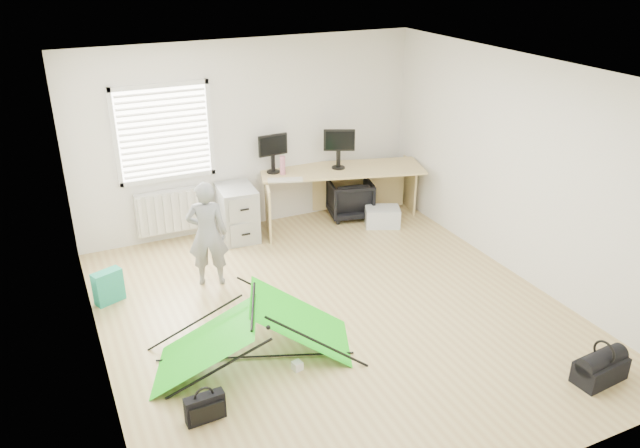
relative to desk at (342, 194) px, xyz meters
name	(u,v)px	position (x,y,z in m)	size (l,w,h in m)	color
ground	(335,313)	(-1.26, -2.32, -0.41)	(5.50, 5.50, 0.00)	tan
back_wall	(250,136)	(-1.26, 0.43, 0.94)	(5.00, 0.02, 2.70)	silver
window	(164,133)	(-2.46, 0.39, 1.14)	(1.20, 0.06, 1.20)	silver
radiator	(173,211)	(-2.46, 0.35, 0.04)	(1.00, 0.12, 0.60)	silver
desk	(342,194)	(0.00, 0.00, 0.00)	(2.39, 0.76, 0.81)	tan
filing_cabinet	(237,213)	(-1.62, 0.05, -0.03)	(0.49, 0.65, 0.76)	#A5A9AB
monitor_left	(273,159)	(-0.98, 0.28, 0.62)	(0.44, 0.10, 0.42)	black
monitor_right	(338,154)	(-0.04, 0.04, 0.62)	(0.45, 0.10, 0.43)	black
keyboard	(285,180)	(-0.95, -0.12, 0.42)	(0.49, 0.17, 0.02)	beige
thermos	(283,165)	(-0.88, 0.14, 0.54)	(0.08, 0.08, 0.27)	#C46E85
office_chair	(350,198)	(0.17, 0.05, -0.11)	(0.63, 0.65, 0.59)	black
person	(207,234)	(-2.34, -1.04, 0.26)	(0.49, 0.32, 1.33)	gray
kite	(254,332)	(-2.36, -2.73, -0.10)	(2.00, 0.88, 0.62)	#1AD614
storage_crate	(382,217)	(0.45, -0.46, -0.27)	(0.50, 0.35, 0.28)	silver
tote_bag	(108,287)	(-3.54, -0.98, -0.21)	(0.34, 0.15, 0.40)	#209A79
laptop_bag	(205,408)	(-3.06, -3.40, -0.27)	(0.35, 0.11, 0.27)	black
white_box	(297,366)	(-2.05, -3.09, -0.36)	(0.09, 0.09, 0.09)	silver
duffel_bag	(600,370)	(0.52, -4.47, -0.29)	(0.53, 0.27, 0.23)	black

